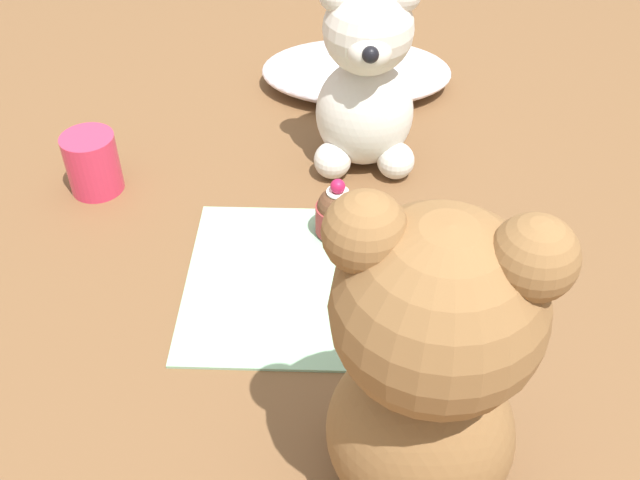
{
  "coord_description": "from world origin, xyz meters",
  "views": [
    {
      "loc": [
        0.02,
        -0.52,
        0.52
      ],
      "look_at": [
        0.0,
        0.0,
        0.06
      ],
      "focal_mm": 42.0,
      "sensor_mm": 36.0,
      "label": 1
    }
  ],
  "objects_px": {
    "teddy_bear_cream": "(366,82)",
    "cupcake_near_cream_bear": "(337,212)",
    "teddy_bear_tan": "(428,371)",
    "juice_glass": "(93,163)",
    "cupcake_near_tan_bear": "(410,314)"
  },
  "relations": [
    {
      "from": "cupcake_near_tan_bear",
      "to": "teddy_bear_cream",
      "type": "bearing_deg",
      "value": 97.64
    },
    {
      "from": "cupcake_near_tan_bear",
      "to": "juice_glass",
      "type": "bearing_deg",
      "value": 147.6
    },
    {
      "from": "juice_glass",
      "to": "teddy_bear_cream",
      "type": "bearing_deg",
      "value": 12.08
    },
    {
      "from": "teddy_bear_cream",
      "to": "juice_glass",
      "type": "relative_size",
      "value": 3.21
    },
    {
      "from": "teddy_bear_cream",
      "to": "teddy_bear_tan",
      "type": "height_order",
      "value": "teddy_bear_tan"
    },
    {
      "from": "cupcake_near_cream_bear",
      "to": "cupcake_near_tan_bear",
      "type": "xyz_separation_m",
      "value": [
        0.07,
        -0.14,
        0.0
      ]
    },
    {
      "from": "cupcake_near_cream_bear",
      "to": "teddy_bear_cream",
      "type": "bearing_deg",
      "value": 78.21
    },
    {
      "from": "teddy_bear_cream",
      "to": "juice_glass",
      "type": "xyz_separation_m",
      "value": [
        -0.3,
        -0.06,
        -0.07
      ]
    },
    {
      "from": "teddy_bear_cream",
      "to": "cupcake_near_cream_bear",
      "type": "distance_m",
      "value": 0.16
    },
    {
      "from": "juice_glass",
      "to": "teddy_bear_tan",
      "type": "bearing_deg",
      "value": -47.28
    },
    {
      "from": "teddy_bear_tan",
      "to": "juice_glass",
      "type": "xyz_separation_m",
      "value": [
        -0.33,
        0.36,
        -0.1
      ]
    },
    {
      "from": "teddy_bear_cream",
      "to": "cupcake_near_cream_bear",
      "type": "bearing_deg",
      "value": -103.17
    },
    {
      "from": "teddy_bear_cream",
      "to": "teddy_bear_tan",
      "type": "relative_size",
      "value": 0.8
    },
    {
      "from": "cupcake_near_cream_bear",
      "to": "juice_glass",
      "type": "relative_size",
      "value": 0.95
    },
    {
      "from": "teddy_bear_cream",
      "to": "cupcake_near_tan_bear",
      "type": "bearing_deg",
      "value": -83.73
    }
  ]
}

